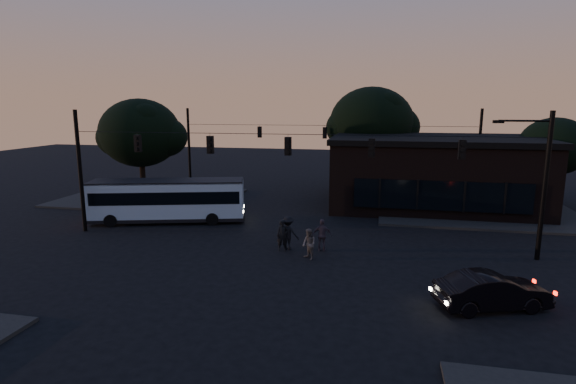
% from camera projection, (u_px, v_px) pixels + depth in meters
% --- Properties ---
extents(ground, '(120.00, 120.00, 0.00)m').
position_uv_depth(ground, '(271.00, 268.00, 21.69)').
color(ground, black).
rests_on(ground, ground).
extents(sidewalk_far_right, '(14.00, 10.00, 0.15)m').
position_uv_depth(sidewalk_far_right, '(477.00, 212.00, 32.72)').
color(sidewalk_far_right, black).
rests_on(sidewalk_far_right, ground).
extents(sidewalk_far_left, '(14.00, 10.00, 0.15)m').
position_uv_depth(sidewalk_far_left, '(150.00, 198.00, 37.94)').
color(sidewalk_far_left, black).
rests_on(sidewalk_far_left, ground).
extents(building, '(15.40, 10.41, 5.40)m').
position_uv_depth(building, '(433.00, 172.00, 34.72)').
color(building, black).
rests_on(building, ground).
extents(tree_behind, '(7.60, 7.60, 9.43)m').
position_uv_depth(tree_behind, '(371.00, 123.00, 40.86)').
color(tree_behind, black).
rests_on(tree_behind, ground).
extents(tree_right, '(5.20, 5.20, 6.86)m').
position_uv_depth(tree_right, '(554.00, 147.00, 34.50)').
color(tree_right, black).
rests_on(tree_right, ground).
extents(tree_left, '(6.40, 6.40, 8.30)m').
position_uv_depth(tree_left, '(140.00, 133.00, 35.94)').
color(tree_left, black).
rests_on(tree_left, ground).
extents(signal_rig_near, '(26.24, 0.30, 7.50)m').
position_uv_depth(signal_rig_near, '(288.00, 166.00, 24.69)').
color(signal_rig_near, black).
rests_on(signal_rig_near, ground).
extents(signal_rig_far, '(26.24, 0.30, 7.50)m').
position_uv_depth(signal_rig_far, '(325.00, 146.00, 40.12)').
color(signal_rig_far, black).
rests_on(signal_rig_far, ground).
extents(bus, '(10.39, 4.98, 2.85)m').
position_uv_depth(bus, '(168.00, 199.00, 30.07)').
color(bus, '#A1BACC').
rests_on(bus, ground).
extents(car, '(4.55, 2.85, 1.41)m').
position_uv_depth(car, '(492.00, 291.00, 17.26)').
color(car, black).
rests_on(car, ground).
extents(pedestrian_a, '(0.71, 0.57, 1.71)m').
position_uv_depth(pedestrian_a, '(282.00, 236.00, 24.13)').
color(pedestrian_a, black).
rests_on(pedestrian_a, ground).
extents(pedestrian_b, '(0.96, 0.97, 1.59)m').
position_uv_depth(pedestrian_b, '(309.00, 244.00, 22.83)').
color(pedestrian_b, '#4F4A48').
rests_on(pedestrian_b, ground).
extents(pedestrian_c, '(1.03, 0.43, 1.76)m').
position_uv_depth(pedestrian_c, '(322.00, 235.00, 24.11)').
color(pedestrian_c, '#392F3A').
rests_on(pedestrian_c, ground).
extents(pedestrian_d, '(1.31, 0.90, 1.87)m').
position_uv_depth(pedestrian_d, '(288.00, 233.00, 24.37)').
color(pedestrian_d, black).
rests_on(pedestrian_d, ground).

